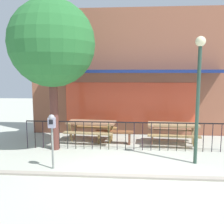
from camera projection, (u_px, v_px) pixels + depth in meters
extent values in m
plane|color=#AFB2A3|center=(129.00, 170.00, 7.05)|extent=(40.00, 40.00, 0.00)
cube|color=brown|center=(130.00, 133.00, 11.55)|extent=(8.48, 0.54, 0.01)
cube|color=#95563E|center=(131.00, 73.00, 11.17)|extent=(8.48, 0.50, 5.21)
cube|color=#E54C2D|center=(131.00, 103.00, 11.10)|extent=(5.51, 0.02, 1.70)
cube|color=navy|center=(131.00, 71.00, 10.45)|extent=(7.21, 0.94, 0.12)
cube|color=black|center=(130.00, 122.00, 8.81)|extent=(7.12, 0.04, 0.04)
cylinder|color=black|center=(27.00, 134.00, 9.16)|extent=(0.02, 0.02, 0.95)
cylinder|color=black|center=(35.00, 135.00, 9.14)|extent=(0.02, 0.02, 0.95)
cylinder|color=black|center=(43.00, 135.00, 9.12)|extent=(0.02, 0.02, 0.95)
cylinder|color=black|center=(51.00, 135.00, 9.09)|extent=(0.02, 0.02, 0.95)
cylinder|color=black|center=(59.00, 135.00, 9.07)|extent=(0.02, 0.02, 0.95)
cylinder|color=black|center=(67.00, 135.00, 9.05)|extent=(0.02, 0.02, 0.95)
cylinder|color=black|center=(76.00, 135.00, 9.03)|extent=(0.02, 0.02, 0.95)
cylinder|color=black|center=(84.00, 135.00, 9.00)|extent=(0.02, 0.02, 0.95)
cylinder|color=black|center=(92.00, 136.00, 8.98)|extent=(0.02, 0.02, 0.95)
cylinder|color=black|center=(100.00, 136.00, 8.96)|extent=(0.02, 0.02, 0.95)
cylinder|color=black|center=(109.00, 136.00, 8.94)|extent=(0.02, 0.02, 0.95)
cylinder|color=black|center=(117.00, 136.00, 8.92)|extent=(0.02, 0.02, 0.95)
cylinder|color=black|center=(126.00, 136.00, 8.89)|extent=(0.02, 0.02, 0.95)
cylinder|color=black|center=(134.00, 136.00, 8.87)|extent=(0.02, 0.02, 0.95)
cylinder|color=black|center=(143.00, 137.00, 8.85)|extent=(0.02, 0.02, 0.95)
cylinder|color=black|center=(151.00, 137.00, 8.83)|extent=(0.02, 0.02, 0.95)
cylinder|color=black|center=(160.00, 137.00, 8.80)|extent=(0.02, 0.02, 0.95)
cylinder|color=black|center=(168.00, 137.00, 8.78)|extent=(0.02, 0.02, 0.95)
cylinder|color=black|center=(177.00, 137.00, 8.76)|extent=(0.02, 0.02, 0.95)
cylinder|color=black|center=(186.00, 137.00, 8.74)|extent=(0.02, 0.02, 0.95)
cylinder|color=black|center=(195.00, 137.00, 8.72)|extent=(0.02, 0.02, 0.95)
cylinder|color=black|center=(203.00, 138.00, 8.69)|extent=(0.02, 0.02, 0.95)
cylinder|color=black|center=(212.00, 138.00, 8.67)|extent=(0.02, 0.02, 0.95)
cylinder|color=black|center=(221.00, 138.00, 8.65)|extent=(0.02, 0.02, 0.95)
cube|color=#9D6C4E|center=(91.00, 122.00, 9.98)|extent=(1.87, 0.94, 0.07)
cube|color=#967C50|center=(88.00, 133.00, 9.49)|extent=(1.82, 0.44, 0.05)
cube|color=#A77C43|center=(95.00, 127.00, 10.56)|extent=(1.82, 0.44, 0.05)
cube|color=olive|center=(71.00, 133.00, 9.89)|extent=(0.11, 0.35, 0.78)
cube|color=#905D40|center=(75.00, 130.00, 10.44)|extent=(0.11, 0.35, 0.78)
cube|color=olive|center=(109.00, 134.00, 9.63)|extent=(0.11, 0.35, 0.78)
cube|color=olive|center=(112.00, 131.00, 10.18)|extent=(0.11, 0.35, 0.78)
cube|color=#98744E|center=(173.00, 125.00, 9.55)|extent=(1.85, 0.90, 0.07)
cube|color=#977748|center=(174.00, 136.00, 9.06)|extent=(1.81, 0.40, 0.05)
cube|color=#997252|center=(172.00, 129.00, 10.13)|extent=(1.81, 0.40, 0.05)
cube|color=#8F5E48|center=(152.00, 136.00, 9.45)|extent=(0.10, 0.35, 0.78)
cube|color=olive|center=(152.00, 132.00, 9.99)|extent=(0.10, 0.35, 0.78)
cube|color=olive|center=(195.00, 137.00, 9.22)|extent=(0.10, 0.35, 0.78)
cube|color=olive|center=(193.00, 133.00, 9.77)|extent=(0.10, 0.35, 0.78)
cube|color=brown|center=(114.00, 132.00, 9.69)|extent=(1.41, 0.39, 0.06)
cube|color=brown|center=(99.00, 137.00, 9.80)|extent=(0.08, 0.29, 0.45)
cube|color=brown|center=(129.00, 138.00, 9.66)|extent=(0.08, 0.29, 0.45)
cylinder|color=gray|center=(53.00, 148.00, 7.11)|extent=(0.06, 0.06, 1.14)
cube|color=#8C8BA2|center=(52.00, 123.00, 7.01)|extent=(0.18, 0.14, 0.27)
sphere|color=gray|center=(52.00, 118.00, 6.99)|extent=(0.17, 0.17, 0.17)
cube|color=black|center=(51.00, 122.00, 6.93)|extent=(0.11, 0.01, 0.12)
cylinder|color=brown|center=(54.00, 109.00, 8.84)|extent=(0.28, 0.28, 2.75)
sphere|color=#296C32|center=(52.00, 44.00, 8.54)|extent=(2.82, 2.82, 2.82)
cylinder|color=#294436|center=(197.00, 106.00, 7.39)|extent=(0.10, 0.10, 3.31)
sphere|color=beige|center=(201.00, 41.00, 7.13)|extent=(0.28, 0.28, 0.28)
cube|color=#9D9385|center=(128.00, 177.00, 6.59)|extent=(11.87, 0.20, 0.11)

